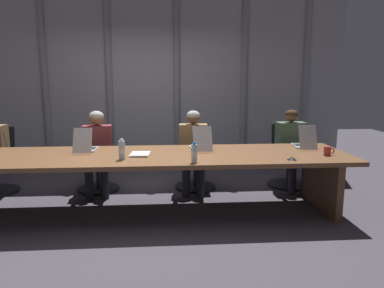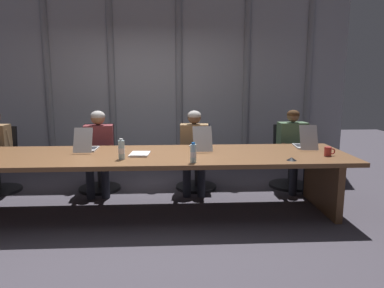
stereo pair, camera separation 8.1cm
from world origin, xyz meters
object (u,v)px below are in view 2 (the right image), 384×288
object	(u,v)px
person_left_mid	(99,147)
person_center	(194,146)
conference_mic_left_side	(292,159)
water_bottle_secondary	(121,150)
coffee_mug_near	(328,151)
water_bottle_primary	(193,153)
person_right_mid	(294,145)
spiral_notepad	(140,154)
office_chair_right_mid	(289,164)
laptop_center	(201,145)
office_chair_center	(196,165)
office_chair_left_mid	(99,166)
laptop_left_mid	(87,146)
laptop_right_mid	(305,144)

from	to	relation	value
person_left_mid	person_center	bearing A→B (deg)	84.44
conference_mic_left_side	water_bottle_secondary	bearing A→B (deg)	174.74
person_left_mid	coffee_mug_near	xyz separation A→B (m)	(2.85, -1.05, 0.11)
water_bottle_primary	conference_mic_left_side	size ratio (longest dim) A/B	2.00
person_right_mid	water_bottle_primary	distance (m)	2.03
person_center	spiral_notepad	bearing A→B (deg)	-34.78
person_left_mid	person_center	distance (m)	1.35
office_chair_right_mid	person_left_mid	xyz separation A→B (m)	(-2.80, -0.15, 0.32)
laptop_center	office_chair_center	world-z (taller)	laptop_center
office_chair_left_mid	water_bottle_primary	bearing A→B (deg)	37.18
office_chair_left_mid	person_left_mid	size ratio (longest dim) A/B	0.81
person_right_mid	conference_mic_left_side	bearing A→B (deg)	-22.15
office_chair_left_mid	person_left_mid	xyz separation A→B (m)	(0.03, -0.15, 0.31)
laptop_left_mid	conference_mic_left_side	bearing A→B (deg)	-103.94
water_bottle_primary	spiral_notepad	bearing A→B (deg)	144.45
laptop_right_mid	person_right_mid	distance (m)	0.59
coffee_mug_near	spiral_notepad	distance (m)	2.20
person_center	water_bottle_primary	world-z (taller)	person_center
water_bottle_primary	person_center	bearing A→B (deg)	86.00
person_left_mid	office_chair_right_mid	bearing A→B (deg)	87.60
office_chair_center	water_bottle_secondary	size ratio (longest dim) A/B	4.04
person_center	laptop_left_mid	bearing A→B (deg)	-62.65
office_chair_left_mid	coffee_mug_near	distance (m)	3.16
person_right_mid	conference_mic_left_side	xyz separation A→B (m)	(-0.46, -1.27, 0.09)
water_bottle_secondary	person_center	bearing A→B (deg)	51.21
office_chair_left_mid	spiral_notepad	xyz separation A→B (m)	(0.69, -1.03, 0.38)
office_chair_right_mid	water_bottle_secondary	size ratio (longest dim) A/B	3.96
office_chair_center	water_bottle_secondary	xyz separation A→B (m)	(-0.92, -1.25, 0.48)
person_left_mid	person_right_mid	bearing A→B (deg)	84.47
office_chair_left_mid	laptop_right_mid	bearing A→B (deg)	70.93
coffee_mug_near	conference_mic_left_side	bearing A→B (deg)	-156.89
laptop_center	office_chair_center	bearing A→B (deg)	-3.63
person_center	spiral_notepad	world-z (taller)	person_center
person_left_mid	spiral_notepad	distance (m)	1.10
office_chair_left_mid	office_chair_center	xyz separation A→B (m)	(1.43, -0.00, -0.00)
laptop_right_mid	person_center	distance (m)	1.52
person_left_mid	conference_mic_left_side	size ratio (longest dim) A/B	10.56
person_center	water_bottle_primary	bearing A→B (deg)	-0.12
laptop_left_mid	office_chair_center	bearing A→B (deg)	-60.17
laptop_left_mid	coffee_mug_near	world-z (taller)	laptop_left_mid
office_chair_right_mid	person_left_mid	bearing A→B (deg)	-82.79
laptop_center	water_bottle_secondary	world-z (taller)	laptop_center
coffee_mug_near	spiral_notepad	bearing A→B (deg)	175.33
laptop_right_mid	person_left_mid	world-z (taller)	person_left_mid
laptop_right_mid	person_center	xyz separation A→B (m)	(-1.40, 0.58, -0.13)
laptop_left_mid	office_chair_left_mid	bearing A→B (deg)	2.56
laptop_center	office_chair_center	size ratio (longest dim) A/B	0.51
office_chair_center	spiral_notepad	size ratio (longest dim) A/B	2.90
person_left_mid	water_bottle_secondary	bearing A→B (deg)	17.84
coffee_mug_near	spiral_notepad	xyz separation A→B (m)	(-2.20, 0.18, -0.04)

